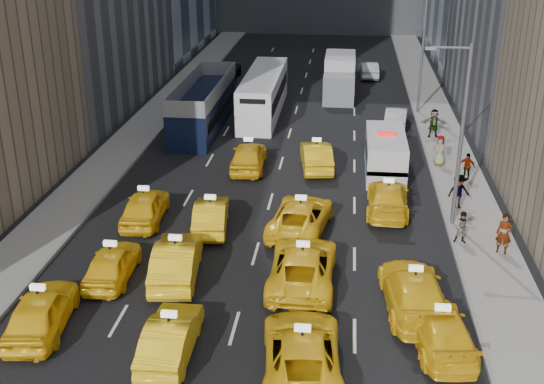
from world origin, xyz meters
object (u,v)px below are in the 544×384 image
at_px(nypd_van, 385,155).
at_px(box_truck, 340,77).
at_px(pedestrian_0, 504,234).
at_px(double_decker, 204,104).
at_px(city_bus, 264,94).

height_order(nypd_van, box_truck, box_truck).
distance_m(box_truck, pedestrian_0, 28.69).
bearing_deg(double_decker, box_truck, 49.31).
bearing_deg(pedestrian_0, box_truck, 126.00).
bearing_deg(city_bus, double_decker, -129.93).
bearing_deg(double_decker, nypd_van, -28.74).
distance_m(nypd_van, double_decker, 14.70).
relative_size(double_decker, box_truck, 1.65).
xyz_separation_m(nypd_van, box_truck, (-3.05, 17.57, 0.48)).
bearing_deg(pedestrian_0, double_decker, 154.29).
bearing_deg(box_truck, pedestrian_0, -75.53).
relative_size(city_bus, box_truck, 1.68).
relative_size(double_decker, city_bus, 0.98).
xyz_separation_m(box_truck, pedestrian_0, (7.91, -27.57, -0.52)).
bearing_deg(double_decker, city_bus, 49.19).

